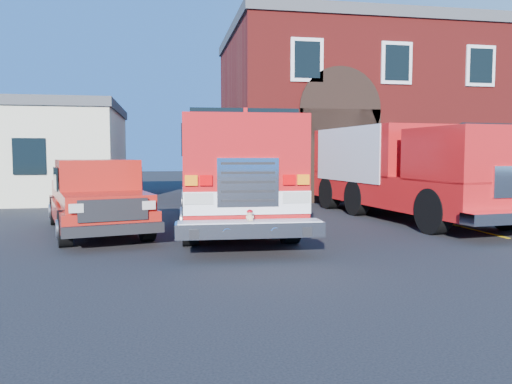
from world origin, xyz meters
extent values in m
plane|color=black|center=(0.00, 0.00, 0.00)|extent=(100.00, 100.00, 0.00)
cube|color=yellow|center=(6.50, 1.00, 0.00)|extent=(0.12, 3.00, 0.01)
cube|color=yellow|center=(6.50, 4.00, 0.00)|extent=(0.12, 3.00, 0.01)
cube|color=yellow|center=(6.50, 7.00, 0.00)|extent=(0.12, 3.00, 0.01)
cube|color=maroon|center=(9.00, 14.00, 4.00)|extent=(15.00, 10.00, 8.00)
cube|color=#434649|center=(9.00, 14.00, 8.20)|extent=(15.20, 10.20, 0.50)
cube|color=black|center=(5.50, 8.98, 2.00)|extent=(3.60, 0.12, 4.00)
cylinder|color=black|center=(5.50, 8.98, 4.00)|extent=(3.60, 0.12, 3.60)
cube|color=black|center=(4.00, 8.95, 6.00)|extent=(1.40, 0.10, 1.80)
cube|color=black|center=(8.00, 8.95, 6.00)|extent=(1.40, 0.10, 1.80)
cube|color=black|center=(12.00, 8.95, 6.00)|extent=(1.40, 0.10, 1.80)
cube|color=beige|center=(-9.00, 13.00, 2.00)|extent=(10.00, 8.00, 4.00)
cube|color=#434649|center=(-9.00, 13.00, 4.15)|extent=(10.20, 8.20, 0.40)
cube|color=black|center=(-7.00, 8.97, 2.00)|extent=(1.20, 0.10, 1.40)
cylinder|color=black|center=(-1.31, -0.05, 0.58)|extent=(0.41, 1.16, 1.15)
cylinder|color=black|center=(0.99, -0.14, 0.58)|extent=(0.41, 1.16, 1.15)
cube|color=red|center=(-0.03, 3.25, 0.89)|extent=(2.98, 9.51, 0.94)
cube|color=red|center=(0.06, 5.65, 2.09)|extent=(2.79, 4.70, 1.67)
cube|color=red|center=(-0.15, 0.21, 2.15)|extent=(2.75, 3.45, 1.57)
cube|color=black|center=(-0.20, -1.09, 2.56)|extent=(2.30, 0.17, 0.98)
cube|color=#C90407|center=(-0.15, 0.21, 3.01)|extent=(1.69, 0.42, 0.15)
cube|color=white|center=(-0.22, -1.48, 1.10)|extent=(2.62, 0.17, 0.46)
cube|color=silver|center=(-0.22, -1.49, 1.52)|extent=(1.26, 0.11, 0.98)
cube|color=silver|center=(-0.23, -1.77, 0.61)|extent=(2.95, 0.69, 0.29)
cube|color=#B7B7BF|center=(-1.25, 5.70, 2.09)|extent=(0.19, 3.77, 1.36)
cube|color=#B7B7BF|center=(1.38, 5.60, 2.09)|extent=(0.19, 3.77, 1.36)
sphere|color=#D3AF82|center=(-0.23, -1.77, 0.83)|extent=(0.14, 0.14, 0.14)
sphere|color=#D3AF82|center=(-0.23, -1.78, 0.93)|extent=(0.11, 0.11, 0.11)
sphere|color=#D3AF82|center=(-0.27, -1.76, 0.97)|extent=(0.04, 0.04, 0.04)
sphere|color=#D3AF82|center=(-0.19, -1.77, 0.97)|extent=(0.04, 0.04, 0.04)
ellipsoid|color=#B6000F|center=(-0.23, -1.77, 0.97)|extent=(0.12, 0.12, 0.06)
cylinder|color=#B6000F|center=(-0.23, -1.78, 0.95)|extent=(0.14, 0.14, 0.01)
cylinder|color=black|center=(-4.11, 0.28, 0.42)|extent=(0.50, 0.89, 0.84)
cylinder|color=black|center=(-2.31, 0.75, 0.42)|extent=(0.50, 0.89, 0.84)
cube|color=#A71A12|center=(-3.70, 2.40, 0.58)|extent=(3.48, 6.12, 0.47)
cube|color=#A71A12|center=(-3.18, 0.41, 1.00)|extent=(2.27, 2.01, 0.37)
cube|color=#A71A12|center=(-3.62, 2.09, 1.42)|extent=(2.34, 2.31, 1.05)
cube|color=#A71A12|center=(-4.12, 4.02, 1.00)|extent=(2.42, 2.62, 0.58)
cube|color=black|center=(-2.95, -0.48, 0.47)|extent=(2.11, 0.68, 0.23)
cylinder|color=black|center=(4.99, 0.44, 0.60)|extent=(0.51, 1.24, 1.20)
cylinder|color=black|center=(7.39, 0.70, 0.60)|extent=(0.51, 1.24, 1.20)
cube|color=red|center=(5.85, 3.62, 0.93)|extent=(3.68, 9.00, 0.99)
cube|color=red|center=(5.67, 5.25, 2.19)|extent=(3.32, 5.74, 1.64)
cube|color=red|center=(6.19, 0.57, 2.08)|extent=(3.01, 2.91, 1.42)
cube|color=#B7B7BF|center=(4.30, 5.10, 2.08)|extent=(0.55, 4.57, 1.86)
cube|color=#B7B7BF|center=(7.04, 5.40, 2.08)|extent=(0.55, 4.57, 1.86)
camera|label=1|loc=(-1.85, -11.42, 2.10)|focal=35.00mm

